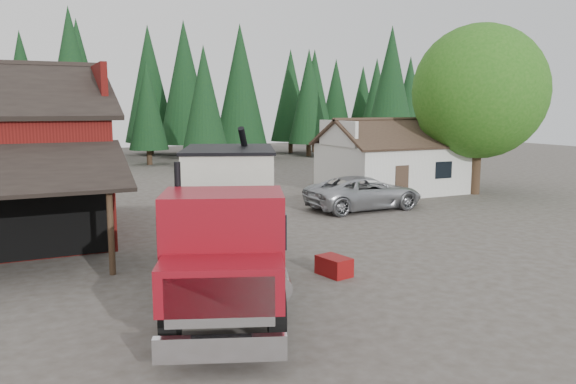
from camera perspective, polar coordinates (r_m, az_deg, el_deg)
name	(u,v)px	position (r m, az deg, el deg)	size (l,w,h in m)	color
ground	(299,270)	(18.58, 1.12, -7.93)	(120.00, 120.00, 0.00)	#443F36
farmhouse	(392,165)	(35.90, 10.57, 2.69)	(8.60, 6.42, 4.65)	silver
deciduous_tree	(480,97)	(35.97, 18.89, 9.16)	(8.00, 8.00, 10.20)	#382619
conifer_backdrop	(112,160)	(58.73, -17.41, 3.08)	(76.00, 16.00, 16.00)	black
near_pine_b	(204,100)	(48.01, -8.50, 9.26)	(3.96, 3.96, 10.40)	#382619
near_pine_c	(391,89)	(51.55, 10.42, 10.28)	(4.84, 4.84, 12.40)	#382619
near_pine_d	(72,81)	(50.14, -21.11, 10.48)	(5.28, 5.28, 13.40)	#382619
feed_truck	(228,218)	(15.96, -6.10, -2.63)	(6.30, 10.68, 4.69)	black
silver_car	(364,193)	(29.50, 7.74, -0.07)	(2.89, 6.26, 1.74)	#ACAFB4
equip_box	(334,266)	(18.00, 4.69, -7.51)	(0.70, 1.10, 0.60)	maroon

